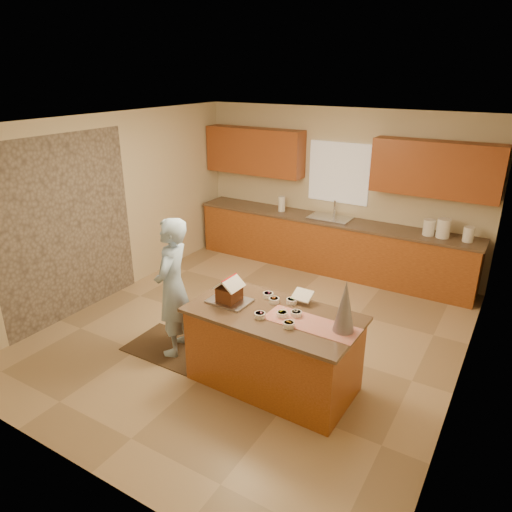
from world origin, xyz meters
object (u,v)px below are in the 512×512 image
(island_base, at_px, (273,351))
(tinsel_tree, at_px, (345,306))
(gingerbread_house, at_px, (229,292))
(boy, at_px, (173,287))

(island_base, bearing_deg, tinsel_tree, 3.67)
(island_base, xyz_separation_m, tinsel_tree, (0.76, 0.03, 0.73))
(gingerbread_house, bearing_deg, island_base, 3.69)
(island_base, height_order, tinsel_tree, tinsel_tree)
(gingerbread_house, bearing_deg, boy, 179.36)
(tinsel_tree, xyz_separation_m, boy, (-2.10, -0.05, -0.29))
(tinsel_tree, bearing_deg, boy, -178.53)
(island_base, distance_m, tinsel_tree, 1.05)
(tinsel_tree, bearing_deg, island_base, -177.84)
(island_base, relative_size, boy, 1.02)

